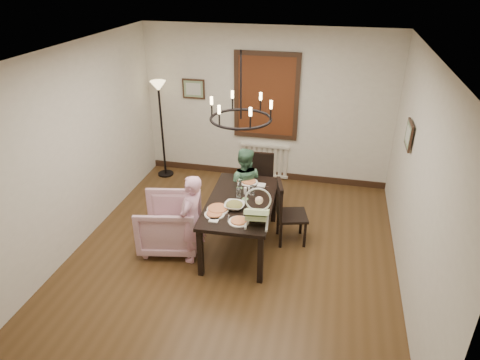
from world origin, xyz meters
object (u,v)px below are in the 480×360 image
at_px(chair_far, 259,184).
at_px(elderly_woman, 193,226).
at_px(dining_table, 241,206).
at_px(drinking_glass, 239,193).
at_px(baby_bouncer, 257,211).
at_px(chair_right, 292,212).
at_px(seated_man, 244,191).
at_px(floor_lamp, 162,131).
at_px(armchair, 169,223).

relative_size(chair_far, elderly_woman, 0.91).
xyz_separation_m(dining_table, drinking_glass, (-0.05, 0.09, 0.15)).
bearing_deg(baby_bouncer, drinking_glass, 116.78).
xyz_separation_m(dining_table, chair_right, (0.70, 0.30, -0.19)).
xyz_separation_m(chair_right, drinking_glass, (-0.75, -0.20, 0.34)).
bearing_deg(seated_man, elderly_woman, 63.80).
bearing_deg(chair_right, chair_far, 24.88).
xyz_separation_m(drinking_glass, floor_lamp, (-1.90, 1.87, 0.08)).
bearing_deg(elderly_woman, armchair, -106.31).
bearing_deg(seated_man, drinking_glass, 91.20).
bearing_deg(elderly_woman, chair_right, 129.16).
xyz_separation_m(dining_table, armchair, (-1.00, -0.23, -0.29)).
relative_size(baby_bouncer, drinking_glass, 3.70).
height_order(drinking_glass, floor_lamp, floor_lamp).
bearing_deg(floor_lamp, chair_right, -32.11).
bearing_deg(drinking_glass, elderly_woman, -134.45).
bearing_deg(armchair, chair_far, 129.75).
xyz_separation_m(dining_table, chair_far, (0.06, 1.06, -0.19)).
relative_size(chair_far, seated_man, 0.95).
height_order(chair_right, baby_bouncer, baby_bouncer).
distance_m(dining_table, seated_man, 0.75).
bearing_deg(armchair, chair_right, 96.36).
xyz_separation_m(chair_right, armchair, (-1.70, -0.53, -0.10)).
distance_m(seated_man, baby_bouncer, 1.33).
bearing_deg(drinking_glass, armchair, -160.96).
distance_m(chair_right, floor_lamp, 3.16).
height_order(chair_right, floor_lamp, floor_lamp).
distance_m(armchair, seated_man, 1.30).
distance_m(armchair, baby_bouncer, 1.44).
height_order(dining_table, armchair, armchair).
bearing_deg(armchair, baby_bouncer, 68.69).
bearing_deg(floor_lamp, elderly_woman, -60.00).
distance_m(dining_table, baby_bouncer, 0.62).
distance_m(chair_far, elderly_woman, 1.63).
bearing_deg(seated_man, chair_far, -121.88).
distance_m(chair_right, armchair, 1.78).
bearing_deg(floor_lamp, baby_bouncer, -46.93).
distance_m(chair_right, baby_bouncer, 0.96).
bearing_deg(baby_bouncer, dining_table, 117.63).
bearing_deg(baby_bouncer, chair_far, 93.12).
bearing_deg(chair_far, elderly_woman, -115.40).
height_order(armchair, elderly_woman, elderly_woman).
distance_m(elderly_woman, drinking_glass, 0.80).
bearing_deg(baby_bouncer, floor_lamp, 126.58).
distance_m(baby_bouncer, floor_lamp, 3.33).
relative_size(dining_table, chair_right, 1.70).
bearing_deg(drinking_glass, chair_right, 15.18).
relative_size(elderly_woman, seated_man, 1.04).
relative_size(chair_far, drinking_glass, 7.33).
xyz_separation_m(chair_far, drinking_glass, (-0.11, -0.97, 0.34)).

